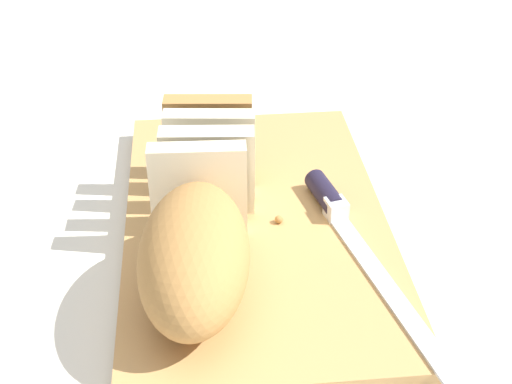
{
  "coord_description": "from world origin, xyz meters",
  "views": [
    {
      "loc": [
        -0.56,
        0.07,
        0.44
      ],
      "look_at": [
        0.0,
        0.0,
        0.05
      ],
      "focal_mm": 50.3,
      "sensor_mm": 36.0,
      "label": 1
    }
  ],
  "objects": [
    {
      "name": "bread_knife",
      "position": [
        -0.02,
        -0.08,
        0.03
      ],
      "size": [
        0.29,
        0.07,
        0.02
      ],
      "rotation": [
        0.0,
        0.0,
        3.33
      ],
      "color": "silver",
      "rests_on": "cutting_board"
    },
    {
      "name": "cutting_board",
      "position": [
        0.0,
        0.0,
        0.01
      ],
      "size": [
        0.43,
        0.27,
        0.02
      ],
      "primitive_type": "cube",
      "rotation": [
        0.0,
        0.0,
        -0.04
      ],
      "color": "tan",
      "rests_on": "ground_plane"
    },
    {
      "name": "crumb_near_knife",
      "position": [
        -0.01,
        -0.02,
        0.03
      ],
      "size": [
        0.01,
        0.01,
        0.01
      ],
      "primitive_type": "sphere",
      "color": "#A8753D",
      "rests_on": "cutting_board"
    },
    {
      "name": "bread_loaf",
      "position": [
        -0.06,
        0.06,
        0.07
      ],
      "size": [
        0.3,
        0.13,
        0.09
      ],
      "rotation": [
        0.0,
        0.0,
        -0.13
      ],
      "color": "#A8753D",
      "rests_on": "cutting_board"
    },
    {
      "name": "crumb_near_loaf",
      "position": [
        0.03,
        -0.0,
        0.03
      ],
      "size": [
        0.0,
        0.0,
        0.0
      ],
      "primitive_type": "sphere",
      "color": "#A8753D",
      "rests_on": "cutting_board"
    },
    {
      "name": "ground_plane",
      "position": [
        0.0,
        0.0,
        0.0
      ],
      "size": [
        3.0,
        3.0,
        0.0
      ],
      "primitive_type": "plane",
      "color": "silver"
    }
  ]
}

